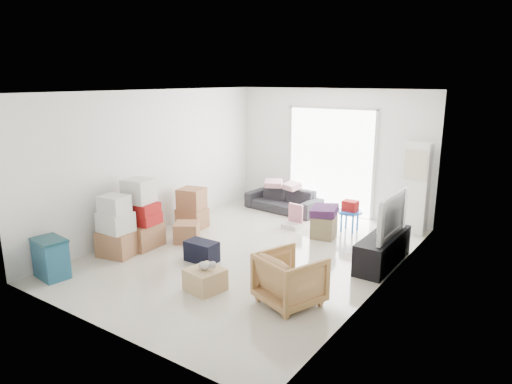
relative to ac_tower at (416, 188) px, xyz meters
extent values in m
cube|color=beige|center=(-1.95, -2.65, -0.99)|extent=(4.50, 6.00, 0.24)
cube|color=white|center=(-1.95, -2.65, 1.95)|extent=(4.50, 6.00, 0.24)
cube|color=white|center=(-1.95, 0.47, 0.48)|extent=(4.50, 0.24, 2.70)
cube|color=white|center=(-1.95, -5.77, 0.48)|extent=(4.50, 0.24, 2.70)
cube|color=white|center=(-4.32, -2.65, 0.48)|extent=(0.24, 6.00, 2.70)
cube|color=white|center=(0.42, -2.65, 0.48)|extent=(0.24, 6.00, 2.70)
cube|color=white|center=(-1.95, 0.33, 0.27)|extent=(2.00, 0.01, 2.30)
cube|color=silver|center=(-2.95, 0.32, 0.27)|extent=(0.06, 0.04, 2.30)
cube|color=silver|center=(-0.95, 0.32, 0.27)|extent=(0.06, 0.04, 2.30)
cube|color=silver|center=(-1.95, 0.32, 1.42)|extent=(2.10, 0.04, 0.06)
cube|color=white|center=(0.00, 0.00, 0.00)|extent=(0.45, 0.30, 1.75)
cube|color=black|center=(0.05, -1.86, -0.63)|extent=(0.44, 1.48, 0.49)
imported|color=black|center=(0.05, -1.86, -0.31)|extent=(0.69, 1.19, 0.16)
imported|color=#26262B|center=(-2.84, -0.15, -0.54)|extent=(1.77, 0.66, 0.68)
cube|color=#D89EA6|center=(-3.11, -0.12, -0.14)|extent=(0.46, 0.43, 0.12)
cube|color=#D89EA6|center=(-2.64, -0.12, -0.14)|extent=(0.44, 0.39, 0.12)
imported|color=tan|center=(-0.51, -3.84, -0.49)|extent=(0.94, 0.91, 0.77)
cube|color=navy|center=(-3.85, -5.14, -0.73)|extent=(0.55, 0.41, 0.28)
cube|color=navy|center=(-3.85, -5.14, -0.45)|extent=(0.55, 0.41, 0.28)
cube|color=#0C333D|center=(-3.85, -5.14, -0.29)|extent=(0.57, 0.43, 0.04)
cube|color=brown|center=(-3.75, -4.01, -0.66)|extent=(0.65, 0.58, 0.42)
cube|color=white|center=(-3.75, -4.01, -0.29)|extent=(0.52, 0.43, 0.33)
cube|color=white|center=(-3.75, -4.01, 0.02)|extent=(0.47, 0.43, 0.28)
cube|color=brown|center=(-3.75, -3.48, -0.66)|extent=(0.63, 0.63, 0.44)
cube|color=red|center=(-3.75, -3.48, -0.34)|extent=(0.70, 0.50, 0.20)
cube|color=red|center=(-3.75, -3.48, -0.16)|extent=(0.66, 0.46, 0.17)
cube|color=white|center=(-3.75, -3.48, 0.14)|extent=(0.52, 0.50, 0.41)
cube|color=brown|center=(-3.72, -2.19, -0.68)|extent=(0.58, 0.49, 0.39)
cube|color=brown|center=(-3.72, -2.19, -0.28)|extent=(0.55, 0.55, 0.41)
cube|color=brown|center=(-3.26, -2.85, -0.70)|extent=(0.59, 0.59, 0.35)
cube|color=black|center=(-2.42, -3.40, -0.71)|extent=(0.53, 0.32, 0.34)
cube|color=#8A7650|center=(-1.29, -1.25, -0.67)|extent=(0.48, 0.48, 0.41)
cube|color=#401D4A|center=(-1.29, -1.25, -0.39)|extent=(0.55, 0.55, 0.14)
cylinder|color=blue|center=(-1.05, -0.62, -0.48)|extent=(0.48, 0.48, 0.04)
cylinder|color=blue|center=(-0.93, -0.50, -0.69)|extent=(0.04, 0.04, 0.37)
cylinder|color=blue|center=(-1.16, -0.50, -0.69)|extent=(0.04, 0.04, 0.37)
cylinder|color=blue|center=(-1.16, -0.74, -0.69)|extent=(0.04, 0.04, 0.37)
cylinder|color=blue|center=(-0.93, -0.74, -0.69)|extent=(0.04, 0.04, 0.37)
cube|color=red|center=(-1.05, -0.62, -0.36)|extent=(0.28, 0.22, 0.20)
cube|color=silver|center=(-2.06, -1.09, -0.83)|extent=(0.36, 0.32, 0.09)
cube|color=#CA7187|center=(-2.06, -0.96, -0.60)|extent=(0.32, 0.06, 0.38)
cube|color=tan|center=(-1.69, -4.17, -0.72)|extent=(0.54, 0.54, 0.31)
ellipsoid|color=#B2ADA8|center=(-1.69, -4.17, -0.51)|extent=(0.20, 0.14, 0.11)
cube|color=#AD2614|center=(-1.69, -4.17, -0.51)|extent=(0.14, 0.12, 0.03)
sphere|color=#B2ADA8|center=(-1.57, -4.14, -0.48)|extent=(0.11, 0.11, 0.11)
camera|label=1|loc=(2.24, -8.64, 2.02)|focal=32.00mm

